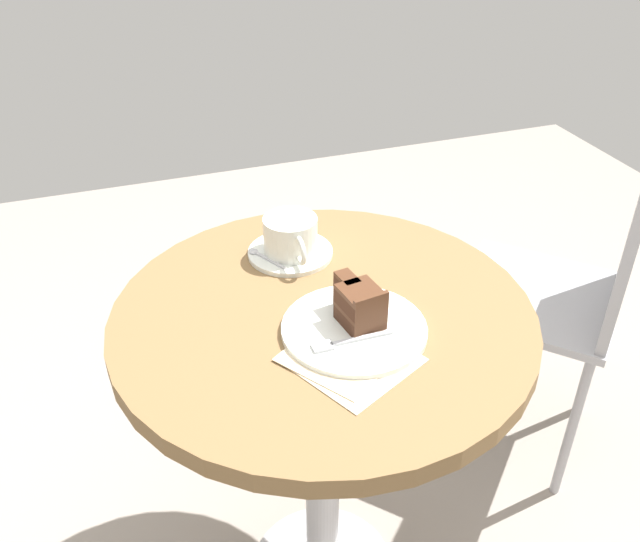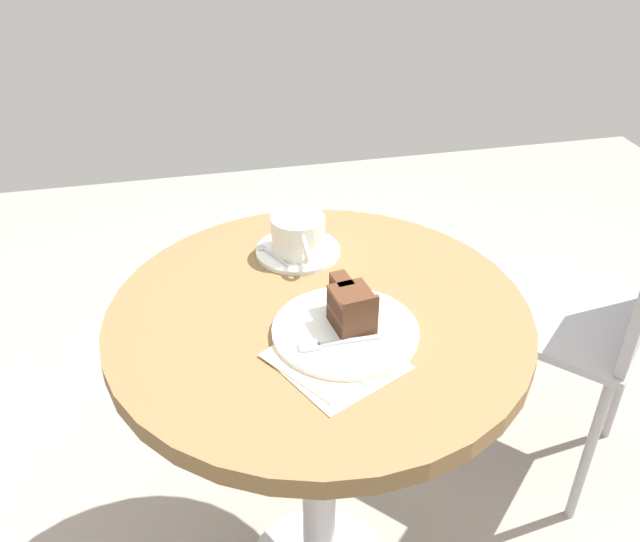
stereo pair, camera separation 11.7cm
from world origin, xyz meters
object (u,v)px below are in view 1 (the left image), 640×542
Objects in this scene: saucer at (291,252)px; coffee_cup at (290,235)px; napkin at (347,357)px; cake_slice at (358,305)px; teaspoon at (262,256)px; fork at (343,342)px; cafe_chair at (578,280)px; cake_plate at (354,329)px.

coffee_cup is (0.01, -0.00, 0.04)m from saucer.
saucer is 0.32m from napkin.
coffee_cup is 1.29× the size of cake_slice.
teaspoon is 0.26m from cake_slice.
teaspoon is at bearing -79.33° from fork.
napkin is at bearing 161.87° from teaspoon.
napkin is at bearing -34.02° from cake_slice.
saucer is 0.69× the size of napkin.
cake_slice is 0.12× the size of cafe_chair.
cafe_chair is (-0.25, 0.67, -0.26)m from cake_slice.
cafe_chair is (0.00, 0.71, -0.22)m from saucer.
fork is (0.03, -0.03, 0.01)m from cake_plate.
teaspoon is 0.38× the size of napkin.
saucer is 0.30m from fork.
napkin is (0.32, -0.01, -0.00)m from saucer.
teaspoon is 0.29m from fork.
coffee_cup is 0.29m from fork.
cake_slice is (-0.01, 0.01, 0.04)m from cake_plate.
cake_slice is at bearing 9.30° from coffee_cup.
cafe_chair reaches higher than teaspoon.
fork is (0.29, -0.00, -0.03)m from coffee_cup.
saucer is 1.80× the size of teaspoon.
cafe_chair is (-0.26, 0.68, -0.22)m from cake_plate.
napkin is 0.26× the size of cafe_chair.
teaspoon is 0.67× the size of fork.
coffee_cup reaches higher than teaspoon.
napkin is (0.31, -0.01, -0.04)m from coffee_cup.
cafe_chair is (-0.29, 0.71, -0.23)m from fork.
cake_plate is 0.07m from napkin.
cake_slice is at bearing -22.83° from cafe_chair.
teaspoon reaches higher than napkin.
fork reaches higher than napkin.
cafe_chair is at bearing 89.84° from saucer.
napkin is (0.31, 0.05, -0.01)m from teaspoon.
cake_plate is at bearing -44.83° from cake_slice.
fork is 0.02m from napkin.
saucer is 0.68× the size of cake_plate.
saucer is at bearing -90.65° from fork.
cafe_chair is at bearing -116.82° from teaspoon.
cake_slice is 0.76m from cafe_chair.
teaspoon is at bearing -90.14° from coffee_cup.
teaspoon is 0.38× the size of cake_plate.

